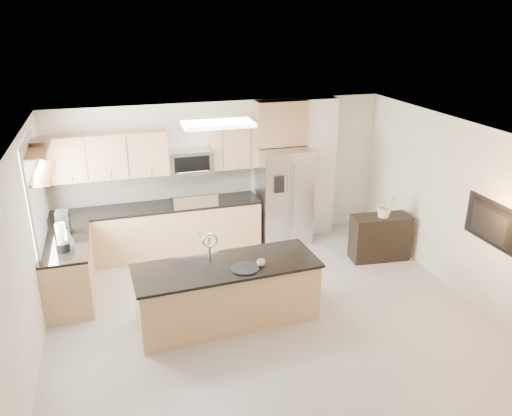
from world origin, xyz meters
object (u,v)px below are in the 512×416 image
object	(u,v)px
refrigerator	(283,195)
bowl	(37,142)
kettle	(67,235)
flower_vase	(385,200)
range	(195,226)
television	(488,224)
platter	(245,268)
blender	(62,239)
credenza	(380,237)
coffee_maker	(63,223)
island	(227,292)
cup	(261,263)
microwave	(190,161)

from	to	relation	value
refrigerator	bowl	world-z (taller)	bowl
kettle	bowl	distance (m)	1.38
flower_vase	range	bearing A→B (deg)	156.91
bowl	television	xyz separation A→B (m)	(5.76, -2.20, -1.03)
platter	flower_vase	size ratio (longest dim) A/B	0.61
refrigerator	platter	world-z (taller)	refrigerator
blender	credenza	bearing A→B (deg)	1.52
coffee_maker	bowl	bearing A→B (deg)	-133.36
coffee_maker	flower_vase	bearing A→B (deg)	-5.93
platter	coffee_maker	xyz separation A→B (m)	(-2.34, 1.77, 0.21)
island	coffee_maker	bearing A→B (deg)	140.77
credenza	blender	world-z (taller)	blender
island	credenza	xyz separation A→B (m)	(2.98, 1.09, -0.04)
kettle	bowl	size ratio (longest dim) A/B	0.69
cup	blender	world-z (taller)	blender
television	kettle	bearing A→B (deg)	70.20
kettle	blender	bearing A→B (deg)	-100.73
cup	platter	distance (m)	0.23
kettle	bowl	bearing A→B (deg)	137.78
range	microwave	bearing A→B (deg)	90.00
island	bowl	xyz separation A→B (m)	(-2.29, 1.42, 1.95)
credenza	platter	world-z (taller)	platter
television	blender	bearing A→B (deg)	72.80
refrigerator	platter	xyz separation A→B (m)	(-1.42, -2.48, -0.01)
island	coffee_maker	distance (m)	2.74
platter	bowl	world-z (taller)	bowl
cup	flower_vase	world-z (taller)	flower_vase
microwave	kettle	distance (m)	2.45
flower_vase	television	bearing A→B (deg)	-75.34
blender	coffee_maker	size ratio (longest dim) A/B	1.18
platter	range	bearing A→B (deg)	95.47
credenza	platter	distance (m)	3.09
bowl	television	bearing A→B (deg)	-20.88
range	coffee_maker	distance (m)	2.31
blender	flower_vase	xyz separation A→B (m)	(5.11, 0.10, 0.01)
blender	flower_vase	world-z (taller)	flower_vase
island	cup	world-z (taller)	island
refrigerator	credenza	bearing A→B (deg)	-41.72
platter	blender	bearing A→B (deg)	153.86
range	cup	distance (m)	2.59
blender	television	distance (m)	5.85
credenza	microwave	bearing A→B (deg)	161.10
credenza	range	bearing A→B (deg)	163.08
island	bowl	world-z (taller)	bowl
range	bowl	bearing A→B (deg)	-157.68
platter	coffee_maker	distance (m)	2.94
island	television	bearing A→B (deg)	-15.31
range	kettle	xyz separation A→B (m)	(-2.02, -1.13, 0.56)
microwave	platter	size ratio (longest dim) A/B	2.00
range	flower_vase	xyz separation A→B (m)	(3.03, -1.29, 0.63)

